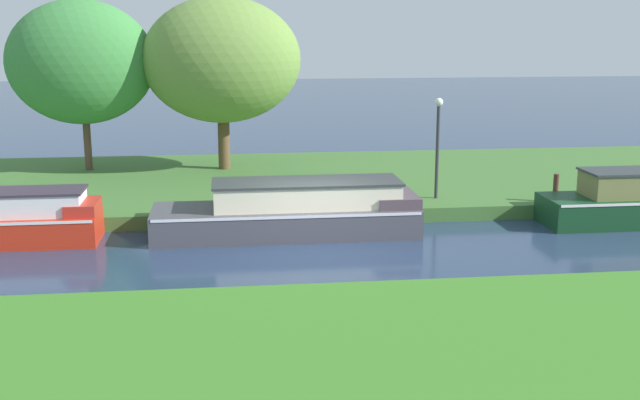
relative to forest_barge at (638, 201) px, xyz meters
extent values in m
plane|color=navy|center=(-8.99, -1.20, -0.64)|extent=(120.00, 120.00, 0.00)
cube|color=#416E31|center=(-8.99, 5.80, -0.44)|extent=(72.00, 10.00, 0.40)
cube|color=#143E20|center=(-0.12, 0.00, -0.25)|extent=(5.02, 1.66, 0.78)
cube|color=white|center=(-0.12, 0.00, 0.11)|extent=(4.92, 1.69, 0.07)
cube|color=#49464F|center=(-9.69, 0.00, -0.27)|extent=(6.85, 1.98, 0.75)
cube|color=white|center=(-9.69, 0.00, 0.07)|extent=(6.72, 2.01, 0.07)
cube|color=beige|center=(-9.14, 0.00, 0.42)|extent=(4.76, 1.51, 0.62)
cube|color=#323637|center=(-9.14, 0.00, 0.75)|extent=(4.86, 1.58, 0.06)
cube|color=#4D3E48|center=(-6.81, 0.00, 0.25)|extent=(1.10, 1.66, 0.28)
cube|color=red|center=(-16.55, 0.00, -0.27)|extent=(4.28, 1.58, 0.73)
cube|color=white|center=(-16.55, 0.00, 0.06)|extent=(4.20, 1.61, 0.07)
cube|color=silver|center=(-16.40, 0.00, 0.38)|extent=(3.27, 1.20, 0.56)
cube|color=#352B38|center=(-16.40, 0.00, 0.68)|extent=(3.37, 1.26, 0.06)
cube|color=red|center=(-14.78, 0.00, 0.25)|extent=(0.75, 1.33, 0.30)
cylinder|color=brown|center=(-15.92, 7.99, 1.05)|extent=(0.25, 0.25, 2.57)
ellipsoid|color=#3F8840|center=(-15.92, 7.70, 3.48)|extent=(4.92, 3.37, 4.16)
cylinder|color=brown|center=(-11.23, 7.65, 1.06)|extent=(0.41, 0.41, 2.60)
ellipsoid|color=olive|center=(-11.23, 7.47, 3.53)|extent=(5.37, 4.08, 4.26)
cylinder|color=#333338|center=(-5.12, 2.06, 1.10)|extent=(0.10, 0.10, 2.68)
sphere|color=white|center=(-5.12, 2.06, 2.56)|extent=(0.24, 0.24, 0.24)
cylinder|color=#46302A|center=(-7.78, 1.19, 0.04)|extent=(0.14, 0.14, 0.56)
cylinder|color=#4B3225|center=(-1.86, 1.19, 0.16)|extent=(0.15, 0.15, 0.80)
camera|label=1|loc=(-11.22, -19.84, 4.75)|focal=44.30mm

